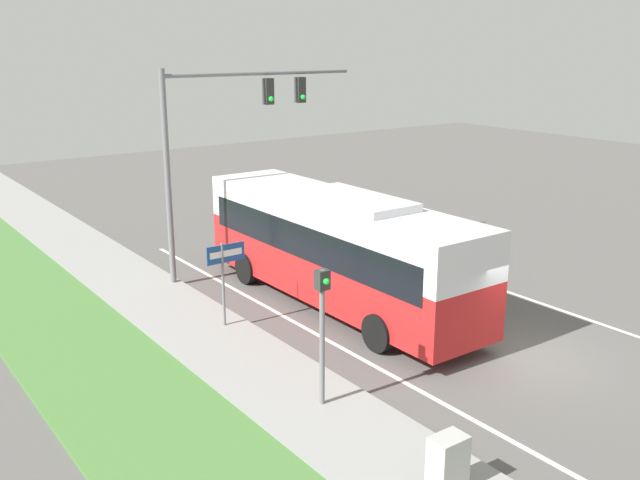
{
  "coord_description": "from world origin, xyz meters",
  "views": [
    {
      "loc": [
        -14.56,
        -10.82,
        8.01
      ],
      "look_at": [
        -1.61,
        6.91,
        1.87
      ],
      "focal_mm": 40.0,
      "sensor_mm": 36.0,
      "label": 1
    }
  ],
  "objects": [
    {
      "name": "grass_verge",
      "position": [
        -9.4,
        0.0,
        0.05
      ],
      "size": [
        3.6,
        80.0,
        0.1
      ],
      "color": "#477538",
      "rests_on": "ground_plane"
    },
    {
      "name": "ground_plane",
      "position": [
        0.0,
        0.0,
        0.0
      ],
      "size": [
        80.0,
        80.0,
        0.0
      ],
      "primitive_type": "plane",
      "color": "#565451"
    },
    {
      "name": "lane_divider_far",
      "position": [
        3.6,
        0.0,
        0.0
      ],
      "size": [
        0.14,
        30.0,
        0.01
      ],
      "color": "silver",
      "rests_on": "ground_plane"
    },
    {
      "name": "utility_cabinet",
      "position": [
        -5.98,
        -3.02,
        0.64
      ],
      "size": [
        0.68,
        0.48,
        1.04
      ],
      "color": "#A8A8A3",
      "rests_on": "sidewalk"
    },
    {
      "name": "bus",
      "position": [
        -1.71,
        5.9,
        2.0
      ],
      "size": [
        2.77,
        11.12,
        3.64
      ],
      "color": "red",
      "rests_on": "ground_plane"
    },
    {
      "name": "sidewalk",
      "position": [
        -6.2,
        0.0,
        0.06
      ],
      "size": [
        2.8,
        80.0,
        0.12
      ],
      "color": "gray",
      "rests_on": "ground_plane"
    },
    {
      "name": "lane_divider_near",
      "position": [
        -3.6,
        0.0,
        0.0
      ],
      "size": [
        0.14,
        30.0,
        0.01
      ],
      "color": "silver",
      "rests_on": "ground_plane"
    },
    {
      "name": "signal_gantry",
      "position": [
        -2.85,
        10.64,
        5.17
      ],
      "size": [
        7.47,
        0.41,
        7.19
      ],
      "color": "slate",
      "rests_on": "ground_plane"
    },
    {
      "name": "street_sign",
      "position": [
        -5.44,
        6.24,
        1.82
      ],
      "size": [
        1.19,
        0.08,
        2.57
      ],
      "color": "slate",
      "rests_on": "ground_plane"
    },
    {
      "name": "pedestrian_signal",
      "position": [
        -5.96,
        0.86,
        2.22
      ],
      "size": [
        0.28,
        0.34,
        3.29
      ],
      "color": "slate",
      "rests_on": "ground_plane"
    }
  ]
}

